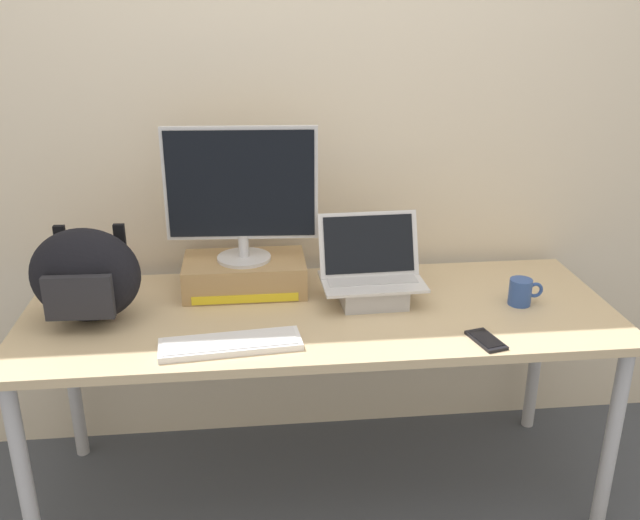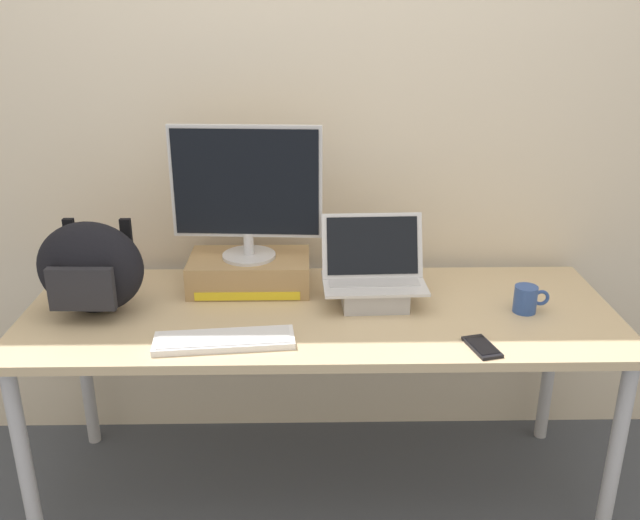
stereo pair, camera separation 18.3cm
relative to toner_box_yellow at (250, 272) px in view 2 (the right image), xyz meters
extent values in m
plane|color=#474C56|center=(0.25, -0.20, -0.80)|extent=(20.00, 20.00, 0.00)
cube|color=beige|center=(0.25, 0.28, 0.50)|extent=(7.00, 0.10, 2.60)
cube|color=tan|center=(0.25, -0.20, -0.07)|extent=(2.00, 0.75, 0.03)
cylinder|color=#B2B2B7|center=(-0.69, -0.51, -0.45)|extent=(0.05, 0.05, 0.72)
cylinder|color=#B2B2B7|center=(1.19, -0.51, -0.45)|extent=(0.05, 0.05, 0.72)
cylinder|color=#B2B2B7|center=(-0.69, 0.12, -0.45)|extent=(0.05, 0.05, 0.72)
cylinder|color=#B2B2B7|center=(1.19, 0.12, -0.45)|extent=(0.05, 0.05, 0.72)
cube|color=#A88456|center=(0.00, 0.00, 0.00)|extent=(0.43, 0.25, 0.12)
cube|color=yellow|center=(0.00, -0.13, -0.04)|extent=(0.37, 0.00, 0.03)
cylinder|color=silver|center=(0.00, 0.00, 0.06)|extent=(0.19, 0.19, 0.01)
cylinder|color=silver|center=(0.00, 0.00, 0.11)|extent=(0.04, 0.04, 0.08)
cube|color=silver|center=(0.00, 0.00, 0.34)|extent=(0.53, 0.05, 0.39)
cube|color=black|center=(0.00, -0.01, 0.34)|extent=(0.50, 0.04, 0.37)
cube|color=#ADADB2|center=(0.44, -0.15, -0.02)|extent=(0.23, 0.21, 0.07)
cube|color=silver|center=(0.44, -0.15, 0.02)|extent=(0.36, 0.24, 0.01)
cube|color=#B7B7BC|center=(0.44, -0.13, 0.02)|extent=(0.31, 0.13, 0.00)
cube|color=silver|center=(0.43, -0.08, 0.13)|extent=(0.35, 0.10, 0.21)
cube|color=black|center=(0.43, -0.08, 0.13)|extent=(0.32, 0.09, 0.19)
cube|color=white|center=(-0.05, -0.43, -0.05)|extent=(0.44, 0.17, 0.02)
cube|color=silver|center=(-0.05, -0.43, -0.04)|extent=(0.41, 0.15, 0.00)
ellipsoid|color=black|center=(-0.50, -0.19, 0.10)|extent=(0.36, 0.20, 0.32)
cube|color=#232328|center=(-0.51, -0.30, 0.07)|extent=(0.21, 0.04, 0.14)
cube|color=black|center=(-0.60, -0.08, 0.12)|extent=(0.04, 0.02, 0.24)
cube|color=black|center=(-0.41, -0.09, 0.12)|extent=(0.04, 0.02, 0.24)
cylinder|color=#2D4C93|center=(0.94, -0.22, -0.01)|extent=(0.08, 0.08, 0.09)
torus|color=#2D4C93|center=(0.99, -0.22, -0.01)|extent=(0.06, 0.01, 0.06)
cube|color=black|center=(0.74, -0.48, -0.05)|extent=(0.10, 0.15, 0.01)
cube|color=black|center=(0.74, -0.48, -0.05)|extent=(0.09, 0.12, 0.00)
sphere|color=#CC7099|center=(-0.48, 0.04, -0.02)|extent=(0.08, 0.08, 0.08)
sphere|color=black|center=(-0.50, 0.00, -0.01)|extent=(0.01, 0.01, 0.01)
sphere|color=black|center=(-0.47, 0.00, -0.01)|extent=(0.01, 0.01, 0.01)
camera|label=1|loc=(0.03, -2.30, 0.94)|focal=38.59mm
camera|label=2|loc=(0.21, -2.31, 0.94)|focal=38.59mm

